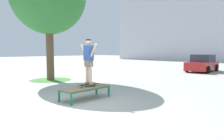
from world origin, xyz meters
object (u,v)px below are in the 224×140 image
Objects in this scene: skate_box at (85,88)px; car_red at (202,64)px; skateboard at (89,84)px; skater at (89,58)px.

car_red is at bearing 91.83° from skate_box.
car_red reaches higher than skate_box.
skate_box is at bearing -88.17° from car_red.
skate_box is 2.33× the size of skateboard.
skate_box is 0.22m from skateboard.
car_red is (-0.44, 13.71, -0.84)m from skater.
car_red is (-0.44, 13.90, 0.28)m from skate_box.
skateboard is (-0.00, 0.19, 0.12)m from skate_box.
skater reaches higher than car_red.
skater reaches higher than skateboard.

